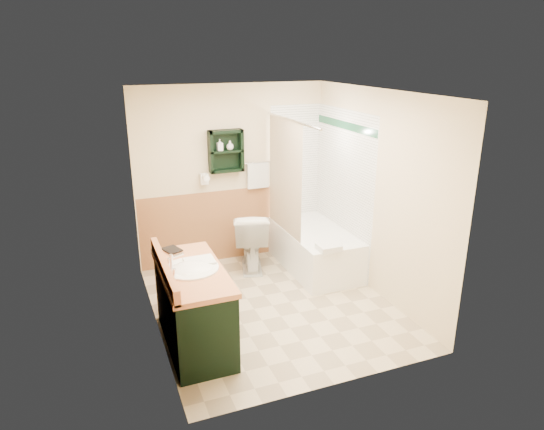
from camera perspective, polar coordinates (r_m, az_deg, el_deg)
The scene contains 25 objects.
floor at distance 5.69m, azimuth 0.06°, elevation -10.59°, with size 3.00×3.00×0.00m, color beige.
back_wall at distance 6.59m, azimuth -4.78°, elevation 4.76°, with size 2.60×0.04×2.40m, color beige.
left_wall at distance 4.91m, azimuth -14.45°, elevation -0.76°, with size 0.04×3.00×2.40m, color beige.
right_wall at distance 5.80m, azimuth 12.31°, elevation 2.42°, with size 0.04×3.00×2.40m, color beige.
ceiling at distance 4.97m, azimuth 0.06°, elevation 14.51°, with size 2.60×3.00×0.04m, color white.
wainscot_left at distance 5.18m, azimuth -13.43°, elevation -8.03°, with size 2.98×2.98×1.00m, color #AE7346, non-canonical shape.
wainscot_back at distance 6.76m, azimuth -4.54°, elevation -1.07°, with size 2.58×2.58×1.00m, color #AE7346, non-canonical shape.
mirror_frame at distance 4.30m, azimuth -13.14°, elevation 0.79°, with size 1.30×1.30×1.00m, color olive, non-canonical shape.
mirror_glass at distance 4.30m, azimuth -13.08°, elevation 0.80°, with size 1.20×1.20×0.90m, color white, non-canonical shape.
tile_right at distance 6.43m, azimuth 8.28°, elevation 2.89°, with size 1.50×1.50×2.10m, color white, non-canonical shape.
tile_back at distance 6.94m, azimuth 3.51°, elevation 4.23°, with size 0.95×0.95×2.10m, color white, non-canonical shape.
tile_accent at distance 6.25m, azimuth 8.57°, elevation 10.39°, with size 1.50×1.50×0.10m, color #14472A, non-canonical shape.
wall_shelf at distance 6.38m, azimuth -5.43°, elevation 7.50°, with size 0.45×0.15×0.55m, color black.
hair_dryer at distance 6.41m, azimuth -7.98°, elevation 4.24°, with size 0.10×0.24×0.18m, color white, non-canonical shape.
towel_bar at distance 6.60m, azimuth -1.71°, elevation 6.17°, with size 0.40×0.06×0.40m, color white, non-canonical shape.
curtain_rod at distance 5.91m, azimuth 2.24°, elevation 11.08°, with size 0.03×0.03×1.60m, color silver.
shower_curtain at distance 6.23m, azimuth 1.50°, elevation 3.53°, with size 1.05×1.05×1.70m, color #C6B596, non-canonical shape.
vanity at distance 4.89m, azimuth -9.18°, elevation -10.64°, with size 0.59×1.29×0.82m, color black.
bathtub at distance 6.55m, azimuth 5.12°, elevation -3.93°, with size 0.80×1.50×0.54m, color white.
toilet at distance 6.47m, azimuth -2.52°, elevation -2.97°, with size 0.45×0.80×0.79m, color white.
counter_towel at distance 4.80m, azimuth -8.53°, elevation -5.45°, with size 0.29×0.23×0.04m, color white.
vanity_book at distance 5.08m, azimuth -12.51°, elevation -3.28°, with size 0.15×0.02×0.21m, color black.
tub_towel at distance 5.81m, azimuth 6.68°, elevation -3.80°, with size 0.26×0.22×0.07m, color white.
soap_bottle_a at distance 6.34m, azimuth -6.15°, elevation 7.86°, with size 0.07×0.15×0.07m, color white.
soap_bottle_b at distance 6.38m, azimuth -4.96°, elevation 8.07°, with size 0.09×0.12×0.09m, color white.
Camera 1 is at (-1.81, -4.61, 2.80)m, focal length 32.00 mm.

